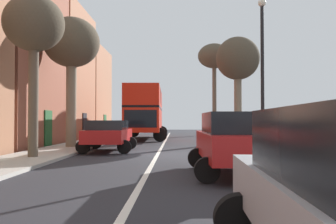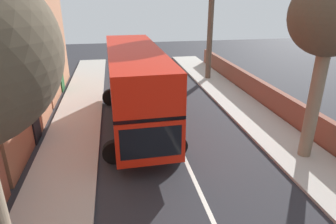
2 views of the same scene
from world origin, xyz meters
name	(u,v)px [view 1 (image 1 of 2)]	position (x,y,z in m)	size (l,w,h in m)	color
ground_plane	(158,154)	(0.00, 0.00, 0.00)	(84.00, 84.00, 0.00)	#28282D
road_centre_line	(158,154)	(0.00, 0.00, 0.00)	(0.16, 54.00, 0.01)	silver
sidewalk_left	(50,153)	(-4.90, 0.00, 0.06)	(2.60, 60.00, 0.12)	#B2ADA3
sidewalk_right	(267,153)	(4.90, 0.00, 0.06)	(2.60, 60.00, 0.12)	#B2ADA3
boundary_wall_right	(302,139)	(6.45, 0.00, 0.68)	(0.36, 54.00, 1.37)	brown
double_decker_bus	(145,110)	(-1.70, 12.80, 2.35)	(3.73, 10.31, 4.06)	red
parked_car_red_right_0	(235,140)	(2.50, -6.04, 0.99)	(2.57, 4.48, 1.75)	#AD1919
parked_car_red_left_1	(109,133)	(-2.50, 1.37, 0.89)	(2.60, 4.57, 1.53)	#AD1919
street_tree_left_0	(72,46)	(-4.83, 2.91, 5.57)	(3.02, 3.02, 6.98)	#7A6B56
street_tree_right_1	(238,61)	(5.05, 8.32, 5.63)	(2.98, 2.98, 7.14)	#7A6B56
street_tree_left_2	(34,27)	(-4.76, -2.30, 5.20)	(2.36, 2.36, 6.34)	brown
street_tree_right_3	(214,58)	(4.78, 21.00, 8.06)	(3.42, 3.42, 9.42)	brown
lamppost_right	(262,64)	(4.30, -1.77, 3.81)	(0.32, 0.32, 6.31)	black
litter_bin_right	(279,141)	(5.30, -0.58, 0.63)	(0.55, 0.55, 1.02)	black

